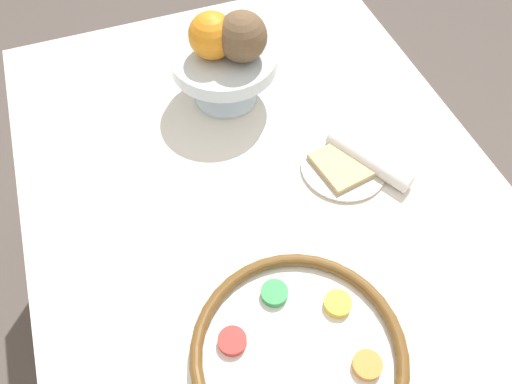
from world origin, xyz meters
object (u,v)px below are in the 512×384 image
at_px(coconut, 242,37).
at_px(napkin_roll, 369,160).
at_px(seder_plate, 299,353).
at_px(orange_fruit, 212,36).
at_px(bread_plate, 344,165).
at_px(fruit_stand, 224,63).

relative_size(coconut, napkin_roll, 0.54).
height_order(seder_plate, coconut, coconut).
relative_size(orange_fruit, bread_plate, 0.54).
relative_size(seder_plate, orange_fruit, 3.64).
height_order(orange_fruit, napkin_roll, orange_fruit).
height_order(fruit_stand, napkin_roll, fruit_stand).
bearing_deg(orange_fruit, bread_plate, -146.46).
bearing_deg(orange_fruit, fruit_stand, -96.74).
bearing_deg(coconut, fruit_stand, 53.00).
bearing_deg(bread_plate, napkin_roll, -102.51).
bearing_deg(seder_plate, napkin_roll, -42.28).
relative_size(fruit_stand, orange_fruit, 2.40).
xyz_separation_m(orange_fruit, bread_plate, (-0.26, -0.17, -0.16)).
relative_size(coconut, bread_plate, 0.58).
xyz_separation_m(seder_plate, fruit_stand, (0.57, -0.07, 0.08)).
distance_m(orange_fruit, coconut, 0.06).
bearing_deg(fruit_stand, orange_fruit, 83.26).
bearing_deg(bread_plate, seder_plate, 143.95).
xyz_separation_m(orange_fruit, napkin_roll, (-0.27, -0.22, -0.15)).
relative_size(fruit_stand, napkin_roll, 1.22).
bearing_deg(seder_plate, orange_fruit, -4.85).
xyz_separation_m(seder_plate, napkin_roll, (0.30, -0.27, 0.00)).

